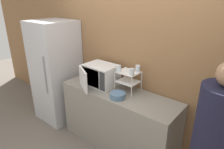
# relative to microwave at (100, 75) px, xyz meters

# --- Properties ---
(wall_back) EXTENTS (8.00, 0.06, 2.60)m
(wall_back) POSITION_rel_microwave_xyz_m (0.37, 0.31, 0.23)
(wall_back) COLOR olive
(wall_back) RESTS_ON ground_plane
(counter) EXTENTS (1.78, 0.58, 0.92)m
(counter) POSITION_rel_microwave_xyz_m (0.37, -0.02, -0.62)
(counter) COLOR gray
(counter) RESTS_ON ground_plane
(microwave) EXTENTS (0.50, 0.57, 0.32)m
(microwave) POSITION_rel_microwave_xyz_m (0.00, 0.00, 0.00)
(microwave) COLOR silver
(microwave) RESTS_ON counter
(dish_rack) EXTENTS (0.30, 0.25, 0.29)m
(dish_rack) POSITION_rel_microwave_xyz_m (0.45, 0.09, 0.05)
(dish_rack) COLOR white
(dish_rack) RESTS_ON counter
(glass_front_left) EXTENTS (0.07, 0.07, 0.09)m
(glass_front_left) POSITION_rel_microwave_xyz_m (0.35, 0.01, 0.18)
(glass_front_left) COLOR silver
(glass_front_left) RESTS_ON dish_rack
(glass_back_right) EXTENTS (0.07, 0.07, 0.09)m
(glass_back_right) POSITION_rel_microwave_xyz_m (0.55, 0.18, 0.18)
(glass_back_right) COLOR silver
(glass_back_right) RESTS_ON dish_rack
(glass_front_right) EXTENTS (0.07, 0.07, 0.09)m
(glass_front_right) POSITION_rel_microwave_xyz_m (0.56, 0.01, 0.18)
(glass_front_right) COLOR silver
(glass_front_right) RESTS_ON dish_rack
(bowl) EXTENTS (0.21, 0.21, 0.07)m
(bowl) POSITION_rel_microwave_xyz_m (0.47, -0.16, -0.12)
(bowl) COLOR slate
(bowl) RESTS_ON counter
(person) EXTENTS (0.41, 0.41, 1.70)m
(person) POSITION_rel_microwave_xyz_m (1.70, -0.24, -0.14)
(person) COLOR #2D2D33
(person) RESTS_ON ground_plane
(refrigerator) EXTENTS (0.69, 0.72, 1.81)m
(refrigerator) POSITION_rel_microwave_xyz_m (-1.01, -0.08, -0.17)
(refrigerator) COLOR #B7B7BC
(refrigerator) RESTS_ON ground_plane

